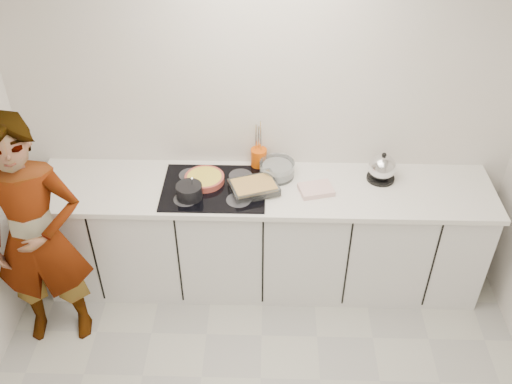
{
  "coord_description": "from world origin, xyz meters",
  "views": [
    {
      "loc": [
        0.03,
        -1.9,
        3.35
      ],
      "look_at": [
        -0.05,
        1.05,
        1.05
      ],
      "focal_mm": 40.0,
      "sensor_mm": 36.0,
      "label": 1
    }
  ],
  "objects_px": {
    "mixing_bowl": "(277,170)",
    "utensil_crock": "(259,158)",
    "tart_dish": "(204,179)",
    "saucepan": "(189,191)",
    "kettle": "(382,168)",
    "cook": "(37,239)",
    "baking_dish": "(254,187)",
    "hob": "(214,188)"
  },
  "relations": [
    {
      "from": "mixing_bowl",
      "to": "utensil_crock",
      "type": "height_order",
      "value": "utensil_crock"
    },
    {
      "from": "tart_dish",
      "to": "hob",
      "type": "bearing_deg",
      "value": -41.3
    },
    {
      "from": "mixing_bowl",
      "to": "cook",
      "type": "bearing_deg",
      "value": -156.22
    },
    {
      "from": "saucepan",
      "to": "kettle",
      "type": "distance_m",
      "value": 1.36
    },
    {
      "from": "hob",
      "to": "kettle",
      "type": "relative_size",
      "value": 3.18
    },
    {
      "from": "tart_dish",
      "to": "kettle",
      "type": "relative_size",
      "value": 1.61
    },
    {
      "from": "kettle",
      "to": "utensil_crock",
      "type": "relative_size",
      "value": 1.54
    },
    {
      "from": "utensil_crock",
      "to": "saucepan",
      "type": "bearing_deg",
      "value": -139.34
    },
    {
      "from": "hob",
      "to": "baking_dish",
      "type": "distance_m",
      "value": 0.29
    },
    {
      "from": "tart_dish",
      "to": "mixing_bowl",
      "type": "bearing_deg",
      "value": 11.17
    },
    {
      "from": "baking_dish",
      "to": "mixing_bowl",
      "type": "height_order",
      "value": "mixing_bowl"
    },
    {
      "from": "kettle",
      "to": "baking_dish",
      "type": "bearing_deg",
      "value": -168.81
    },
    {
      "from": "mixing_bowl",
      "to": "kettle",
      "type": "xyz_separation_m",
      "value": [
        0.74,
        -0.02,
        0.04
      ]
    },
    {
      "from": "hob",
      "to": "mixing_bowl",
      "type": "xyz_separation_m",
      "value": [
        0.44,
        0.16,
        0.05
      ]
    },
    {
      "from": "saucepan",
      "to": "kettle",
      "type": "relative_size",
      "value": 0.8
    },
    {
      "from": "utensil_crock",
      "to": "cook",
      "type": "distance_m",
      "value": 1.61
    },
    {
      "from": "tart_dish",
      "to": "saucepan",
      "type": "relative_size",
      "value": 2.02
    },
    {
      "from": "hob",
      "to": "tart_dish",
      "type": "distance_m",
      "value": 0.1
    },
    {
      "from": "baking_dish",
      "to": "mixing_bowl",
      "type": "bearing_deg",
      "value": 51.23
    },
    {
      "from": "mixing_bowl",
      "to": "cook",
      "type": "relative_size",
      "value": 0.17
    },
    {
      "from": "saucepan",
      "to": "cook",
      "type": "height_order",
      "value": "cook"
    },
    {
      "from": "tart_dish",
      "to": "utensil_crock",
      "type": "relative_size",
      "value": 2.49
    },
    {
      "from": "saucepan",
      "to": "mixing_bowl",
      "type": "xyz_separation_m",
      "value": [
        0.6,
        0.28,
        -0.01
      ]
    },
    {
      "from": "hob",
      "to": "kettle",
      "type": "xyz_separation_m",
      "value": [
        1.18,
        0.14,
        0.09
      ]
    },
    {
      "from": "saucepan",
      "to": "tart_dish",
      "type": "bearing_deg",
      "value": 64.83
    },
    {
      "from": "saucepan",
      "to": "utensil_crock",
      "type": "bearing_deg",
      "value": 40.66
    },
    {
      "from": "mixing_bowl",
      "to": "kettle",
      "type": "distance_m",
      "value": 0.74
    },
    {
      "from": "utensil_crock",
      "to": "cook",
      "type": "bearing_deg",
      "value": -150.47
    },
    {
      "from": "tart_dish",
      "to": "saucepan",
      "type": "distance_m",
      "value": 0.2
    },
    {
      "from": "hob",
      "to": "saucepan",
      "type": "height_order",
      "value": "saucepan"
    },
    {
      "from": "cook",
      "to": "mixing_bowl",
      "type": "bearing_deg",
      "value": 16.0
    },
    {
      "from": "hob",
      "to": "utensil_crock",
      "type": "xyz_separation_m",
      "value": [
        0.31,
        0.28,
        0.07
      ]
    },
    {
      "from": "baking_dish",
      "to": "cook",
      "type": "bearing_deg",
      "value": -160.86
    },
    {
      "from": "hob",
      "to": "cook",
      "type": "height_order",
      "value": "cook"
    },
    {
      "from": "tart_dish",
      "to": "baking_dish",
      "type": "height_order",
      "value": "baking_dish"
    },
    {
      "from": "tart_dish",
      "to": "baking_dish",
      "type": "relative_size",
      "value": 0.97
    },
    {
      "from": "tart_dish",
      "to": "utensil_crock",
      "type": "distance_m",
      "value": 0.44
    },
    {
      "from": "baking_dish",
      "to": "utensil_crock",
      "type": "bearing_deg",
      "value": 85.22
    },
    {
      "from": "mixing_bowl",
      "to": "utensil_crock",
      "type": "distance_m",
      "value": 0.18
    },
    {
      "from": "tart_dish",
      "to": "baking_dish",
      "type": "distance_m",
      "value": 0.37
    },
    {
      "from": "mixing_bowl",
      "to": "utensil_crock",
      "type": "bearing_deg",
      "value": 138.64
    },
    {
      "from": "tart_dish",
      "to": "utensil_crock",
      "type": "bearing_deg",
      "value": 29.95
    }
  ]
}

